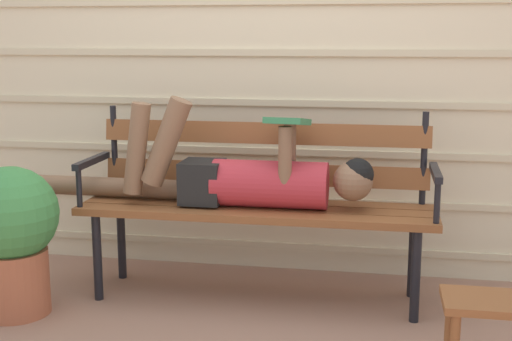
% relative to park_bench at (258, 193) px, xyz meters
% --- Properties ---
extents(ground_plane, '(12.00, 12.00, 0.00)m').
position_rel_park_bench_xyz_m(ground_plane, '(0.00, -0.26, -0.52)').
color(ground_plane, '#936B56').
extents(house_siding, '(4.63, 0.08, 2.42)m').
position_rel_park_bench_xyz_m(house_siding, '(0.00, 0.44, 0.68)').
color(house_siding, beige).
rests_on(house_siding, ground).
extents(park_bench, '(1.75, 0.43, 0.93)m').
position_rel_park_bench_xyz_m(park_bench, '(0.00, 0.00, 0.00)').
color(park_bench, brown).
rests_on(park_bench, ground).
extents(reclining_person, '(1.76, 0.27, 0.54)m').
position_rel_park_bench_xyz_m(reclining_person, '(-0.08, -0.07, 0.10)').
color(reclining_person, '#B72D38').
extents(footstool, '(0.44, 0.25, 0.34)m').
position_rel_park_bench_xyz_m(footstool, '(1.06, -0.77, -0.26)').
color(footstool, brown).
rests_on(footstool, ground).
extents(potted_plant, '(0.44, 0.44, 0.71)m').
position_rel_park_bench_xyz_m(potted_plant, '(-1.09, -0.46, -0.13)').
color(potted_plant, '#AD5B3D').
rests_on(potted_plant, ground).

